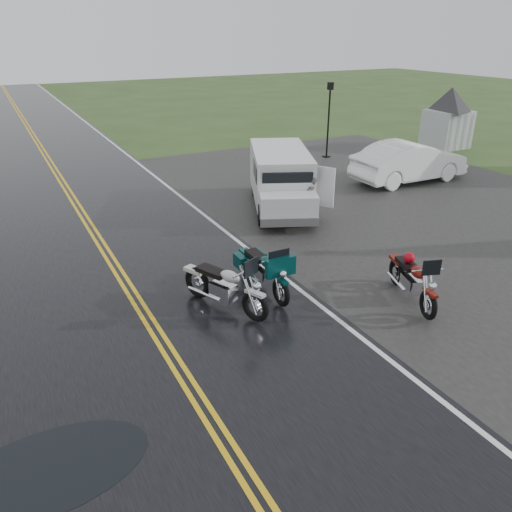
{
  "coord_description": "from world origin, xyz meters",
  "views": [
    {
      "loc": [
        -2.37,
        -7.76,
        6.05
      ],
      "look_at": [
        2.8,
        2.0,
        1.0
      ],
      "focal_mm": 35.0,
      "sensor_mm": 36.0,
      "label": 1
    }
  ],
  "objects_px": {
    "person_at_van": "(311,201)",
    "lamp_post_far_right": "(328,120)",
    "motorcycle_silver": "(255,295)",
    "motorcycle_teal": "(281,281)",
    "visitor_center": "(451,103)",
    "van_white": "(262,195)",
    "motorcycle_red": "(430,294)",
    "sedan_white": "(409,162)"
  },
  "relations": [
    {
      "from": "van_white",
      "to": "motorcycle_silver",
      "type": "bearing_deg",
      "value": -95.83
    },
    {
      "from": "visitor_center",
      "to": "person_at_van",
      "type": "distance_m",
      "value": 14.93
    },
    {
      "from": "motorcycle_teal",
      "to": "van_white",
      "type": "bearing_deg",
      "value": 66.56
    },
    {
      "from": "lamp_post_far_right",
      "to": "motorcycle_silver",
      "type": "bearing_deg",
      "value": -130.84
    },
    {
      "from": "lamp_post_far_right",
      "to": "motorcycle_red",
      "type": "bearing_deg",
      "value": -117.03
    },
    {
      "from": "person_at_van",
      "to": "motorcycle_silver",
      "type": "bearing_deg",
      "value": 27.55
    },
    {
      "from": "person_at_van",
      "to": "sedan_white",
      "type": "bearing_deg",
      "value": -178.66
    },
    {
      "from": "van_white",
      "to": "person_at_van",
      "type": "bearing_deg",
      "value": 3.56
    },
    {
      "from": "van_white",
      "to": "visitor_center",
      "type": "bearing_deg",
      "value": 46.1
    },
    {
      "from": "motorcycle_teal",
      "to": "sedan_white",
      "type": "relative_size",
      "value": 0.46
    },
    {
      "from": "motorcycle_silver",
      "to": "person_at_van",
      "type": "distance_m",
      "value": 6.57
    },
    {
      "from": "motorcycle_teal",
      "to": "lamp_post_far_right",
      "type": "xyz_separation_m",
      "value": [
        9.78,
        11.99,
        1.17
      ]
    },
    {
      "from": "visitor_center",
      "to": "person_at_van",
      "type": "bearing_deg",
      "value": -153.69
    },
    {
      "from": "van_white",
      "to": "sedan_white",
      "type": "height_order",
      "value": "van_white"
    },
    {
      "from": "visitor_center",
      "to": "motorcycle_silver",
      "type": "distance_m",
      "value": 21.22
    },
    {
      "from": "van_white",
      "to": "lamp_post_far_right",
      "type": "relative_size",
      "value": 1.46
    },
    {
      "from": "visitor_center",
      "to": "lamp_post_far_right",
      "type": "distance_m",
      "value": 7.35
    },
    {
      "from": "motorcycle_teal",
      "to": "motorcycle_silver",
      "type": "distance_m",
      "value": 0.92
    },
    {
      "from": "motorcycle_teal",
      "to": "van_white",
      "type": "xyz_separation_m",
      "value": [
        2.18,
        4.95,
        0.37
      ]
    },
    {
      "from": "motorcycle_silver",
      "to": "person_at_van",
      "type": "bearing_deg",
      "value": 22.62
    },
    {
      "from": "motorcycle_red",
      "to": "motorcycle_teal",
      "type": "height_order",
      "value": "motorcycle_teal"
    },
    {
      "from": "motorcycle_teal",
      "to": "motorcycle_silver",
      "type": "height_order",
      "value": "motorcycle_silver"
    },
    {
      "from": "visitor_center",
      "to": "person_at_van",
      "type": "xyz_separation_m",
      "value": [
        -13.31,
        -6.58,
        -1.58
      ]
    },
    {
      "from": "motorcycle_teal",
      "to": "van_white",
      "type": "height_order",
      "value": "van_white"
    },
    {
      "from": "motorcycle_red",
      "to": "visitor_center",
      "type": "bearing_deg",
      "value": 60.81
    },
    {
      "from": "person_at_van",
      "to": "lamp_post_far_right",
      "type": "distance_m",
      "value": 9.79
    },
    {
      "from": "person_at_van",
      "to": "lamp_post_far_right",
      "type": "bearing_deg",
      "value": -146.56
    },
    {
      "from": "van_white",
      "to": "lamp_post_far_right",
      "type": "xyz_separation_m",
      "value": [
        7.6,
        7.04,
        0.8
      ]
    },
    {
      "from": "motorcycle_teal",
      "to": "sedan_white",
      "type": "height_order",
      "value": "sedan_white"
    },
    {
      "from": "motorcycle_teal",
      "to": "motorcycle_silver",
      "type": "bearing_deg",
      "value": -158.88
    },
    {
      "from": "motorcycle_silver",
      "to": "van_white",
      "type": "relative_size",
      "value": 0.46
    },
    {
      "from": "motorcycle_silver",
      "to": "motorcycle_red",
      "type": "bearing_deg",
      "value": -49.32
    },
    {
      "from": "motorcycle_teal",
      "to": "van_white",
      "type": "relative_size",
      "value": 0.44
    },
    {
      "from": "motorcycle_red",
      "to": "lamp_post_far_right",
      "type": "height_order",
      "value": "lamp_post_far_right"
    },
    {
      "from": "visitor_center",
      "to": "motorcycle_silver",
      "type": "xyz_separation_m",
      "value": [
        -17.9,
        -11.28,
        -1.67
      ]
    },
    {
      "from": "visitor_center",
      "to": "lamp_post_far_right",
      "type": "xyz_separation_m",
      "value": [
        -7.25,
        1.04,
        -0.54
      ]
    },
    {
      "from": "visitor_center",
      "to": "motorcycle_silver",
      "type": "relative_size",
      "value": 6.45
    },
    {
      "from": "motorcycle_red",
      "to": "person_at_van",
      "type": "relative_size",
      "value": 1.43
    },
    {
      "from": "motorcycle_red",
      "to": "motorcycle_silver",
      "type": "xyz_separation_m",
      "value": [
        -3.48,
        1.72,
        0.04
      ]
    },
    {
      "from": "motorcycle_red",
      "to": "lamp_post_far_right",
      "type": "xyz_separation_m",
      "value": [
        7.16,
        14.03,
        1.17
      ]
    },
    {
      "from": "person_at_van",
      "to": "motorcycle_teal",
      "type": "bearing_deg",
      "value": 31.41
    },
    {
      "from": "visitor_center",
      "to": "motorcycle_silver",
      "type": "height_order",
      "value": "visitor_center"
    }
  ]
}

